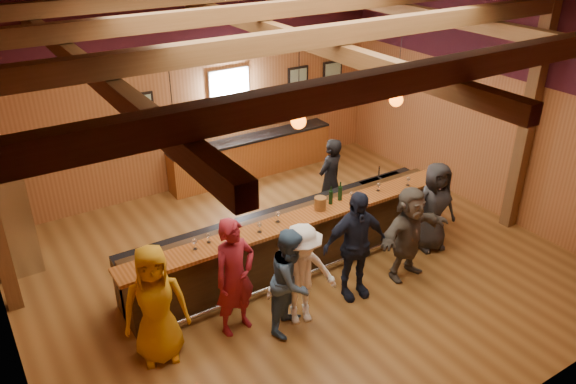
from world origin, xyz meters
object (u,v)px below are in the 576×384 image
at_px(customer_orange, 155,305).
at_px(customer_redvest, 235,277).
at_px(customer_dark, 434,207).
at_px(customer_navy, 355,245).
at_px(bottle_a, 331,197).
at_px(bar_counter, 293,238).
at_px(ice_bucket, 320,203).
at_px(back_bar_cabinet, 252,156).
at_px(customer_brown, 409,233).
at_px(stainless_fridge, 9,223).
at_px(bartender, 330,180).
at_px(customer_denim, 292,280).
at_px(customer_white, 301,275).

height_order(customer_orange, customer_redvest, customer_redvest).
distance_m(customer_redvest, customer_dark, 4.06).
height_order(customer_navy, bottle_a, customer_navy).
height_order(bar_counter, ice_bucket, ice_bucket).
xyz_separation_m(back_bar_cabinet, customer_orange, (-4.00, -4.50, 0.42)).
relative_size(customer_orange, customer_brown, 1.08).
bearing_deg(stainless_fridge, bar_counter, -30.76).
relative_size(back_bar_cabinet, bottle_a, 12.38).
relative_size(back_bar_cabinet, stainless_fridge, 2.22).
height_order(back_bar_cabinet, customer_redvest, customer_redvest).
distance_m(customer_redvest, customer_brown, 3.08).
height_order(back_bar_cabinet, stainless_fridge, stainless_fridge).
bearing_deg(bartender, bottle_a, 36.54).
distance_m(customer_orange, ice_bucket, 3.25).
bearing_deg(bar_counter, customer_redvest, -148.97).
distance_m(customer_redvest, customer_navy, 1.98).
bearing_deg(customer_navy, customer_redvest, -177.82).
bearing_deg(bartender, back_bar_cabinet, -100.97).
bearing_deg(back_bar_cabinet, customer_navy, -100.13).
bearing_deg(bottle_a, customer_redvest, -161.06).
distance_m(customer_navy, ice_bucket, 1.03).
distance_m(stainless_fridge, customer_denim, 4.98).
height_order(bartender, bottle_a, bartender).
relative_size(customer_denim, bartender, 0.96).
height_order(stainless_fridge, customer_white, stainless_fridge).
bearing_deg(customer_orange, bartender, 38.30).
height_order(customer_white, customer_dark, customer_dark).
bearing_deg(customer_redvest, customer_dark, -7.60).
relative_size(customer_orange, ice_bucket, 8.11).
bearing_deg(customer_brown, customer_white, 176.16).
bearing_deg(customer_navy, customer_brown, 6.99).
relative_size(customer_orange, bottle_a, 5.54).
relative_size(customer_redvest, customer_brown, 1.12).
bearing_deg(bottle_a, bartender, 53.57).
xyz_separation_m(stainless_fridge, customer_orange, (1.30, -3.38, -0.01)).
height_order(customer_navy, bartender, customer_navy).
relative_size(customer_redvest, customer_denim, 1.12).
bearing_deg(customer_navy, bottle_a, 84.44).
height_order(customer_redvest, customer_navy, customer_navy).
bearing_deg(customer_brown, customer_dark, 17.71).
height_order(stainless_fridge, customer_dark, stainless_fridge).
height_order(customer_redvest, bottle_a, customer_redvest).
xyz_separation_m(customer_redvest, customer_denim, (0.72, -0.39, -0.10)).
height_order(stainless_fridge, customer_redvest, customer_redvest).
height_order(bar_counter, bartender, bartender).
height_order(stainless_fridge, customer_brown, stainless_fridge).
bearing_deg(customer_navy, bar_counter, 114.31).
bearing_deg(bottle_a, customer_orange, -168.16).
xyz_separation_m(bar_counter, customer_brown, (1.41, -1.32, 0.31)).
distance_m(customer_redvest, customer_denim, 0.82).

